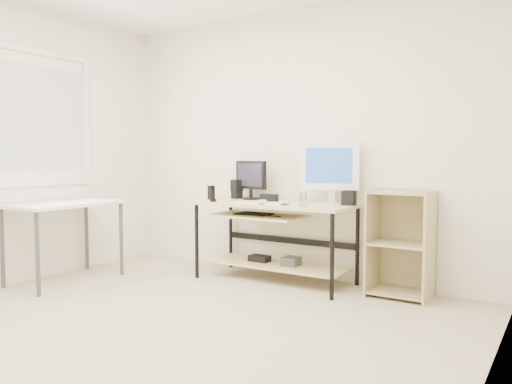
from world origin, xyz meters
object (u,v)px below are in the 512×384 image
Objects in this scene: audio_controller at (211,192)px; black_monitor at (251,177)px; side_table at (64,211)px; shelf_unit at (402,243)px; desk at (273,225)px; white_imac at (330,167)px.

black_monitor is at bearing 55.60° from audio_controller.
black_monitor is at bearing 43.36° from side_table.
side_table is 1.11× the size of shelf_unit.
white_imac is (0.50, 0.18, 0.54)m from desk.
audio_controller is at bearing 177.88° from white_imac.
shelf_unit is (2.83, 1.22, -0.22)m from side_table.
desk is 0.76m from white_imac.
desk is at bearing -172.23° from shelf_unit.
black_monitor reaches higher than desk.
side_table is 1.40m from audio_controller.
desk is 1.97m from side_table.
white_imac reaches higher than shelf_unit.
shelf_unit is 1.90m from audio_controller.
white_imac is at bearing 31.99° from audio_controller.
desk is 10.55× the size of audio_controller.
black_monitor is (-0.35, 0.17, 0.43)m from desk.
white_imac is at bearing 178.22° from shelf_unit.
shelf_unit is (1.18, 0.16, -0.09)m from desk.
shelf_unit is at bearing 16.80° from black_monitor.
side_table is 7.04× the size of audio_controller.
audio_controller is at bearing -173.14° from shelf_unit.
audio_controller reaches higher than desk.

